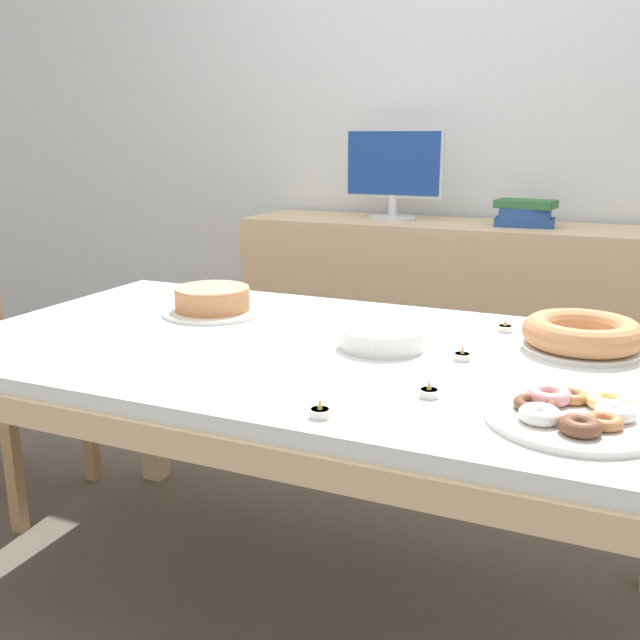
{
  "coord_description": "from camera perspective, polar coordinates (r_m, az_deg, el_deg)",
  "views": [
    {
      "loc": [
        0.7,
        -1.54,
        1.24
      ],
      "look_at": [
        0.01,
        0.02,
        0.8
      ],
      "focal_mm": 40.0,
      "sensor_mm": 36.0,
      "label": 1
    }
  ],
  "objects": [
    {
      "name": "cake_golden_bundt",
      "position": [
        1.81,
        20.24,
        -1.11
      ],
      "size": [
        0.28,
        0.28,
        0.08
      ],
      "color": "silver",
      "rests_on": "dining_table"
    },
    {
      "name": "tealight_near_cakes",
      "position": [
        1.43,
        8.72,
        -5.72
      ],
      "size": [
        0.04,
        0.04,
        0.04
      ],
      "color": "silver",
      "rests_on": "dining_table"
    },
    {
      "name": "ground_plane",
      "position": [
        2.09,
        -0.51,
        -21.8
      ],
      "size": [
        12.0,
        12.0,
        0.0
      ],
      "primitive_type": "plane",
      "color": "#564C44"
    },
    {
      "name": "tealight_right_edge",
      "position": [
        1.67,
        11.31,
        -2.83
      ],
      "size": [
        0.04,
        0.04,
        0.04
      ],
      "color": "silver",
      "rests_on": "dining_table"
    },
    {
      "name": "tealight_left_edge",
      "position": [
        1.31,
        -0.01,
        -7.36
      ],
      "size": [
        0.04,
        0.04,
        0.04
      ],
      "color": "silver",
      "rests_on": "dining_table"
    },
    {
      "name": "tealight_near_front",
      "position": [
        1.93,
        14.59,
        -0.61
      ],
      "size": [
        0.04,
        0.04,
        0.04
      ],
      "color": "silver",
      "rests_on": "dining_table"
    },
    {
      "name": "cake_chocolate_round",
      "position": [
        2.08,
        -8.59,
        1.47
      ],
      "size": [
        0.29,
        0.29,
        0.08
      ],
      "color": "silver",
      "rests_on": "dining_table"
    },
    {
      "name": "dining_table",
      "position": [
        1.78,
        -0.56,
        -4.41
      ],
      "size": [
        1.82,
        1.02,
        0.74
      ],
      "color": "silver",
      "rests_on": "ground"
    },
    {
      "name": "pastry_platter",
      "position": [
        1.37,
        19.62,
        -7.09
      ],
      "size": [
        0.31,
        0.31,
        0.04
      ],
      "color": "silver",
      "rests_on": "dining_table"
    },
    {
      "name": "tealight_centre",
      "position": [
        1.89,
        5.3,
        -0.56
      ],
      "size": [
        0.04,
        0.04,
        0.04
      ],
      "color": "silver",
      "rests_on": "dining_table"
    },
    {
      "name": "sideboard",
      "position": [
        3.1,
        9.98,
        -0.56
      ],
      "size": [
        1.74,
        0.44,
        0.89
      ],
      "color": "#D1B284",
      "rests_on": "ground"
    },
    {
      "name": "plate_stack",
      "position": [
        1.73,
        5.0,
        -1.41
      ],
      "size": [
        0.21,
        0.21,
        0.05
      ],
      "color": "silver",
      "rests_on": "dining_table"
    },
    {
      "name": "computer_monitor",
      "position": [
        3.06,
        5.89,
        11.5
      ],
      "size": [
        0.42,
        0.2,
        0.38
      ],
      "color": "silver",
      "rests_on": "sideboard"
    },
    {
      "name": "wall_back",
      "position": [
        3.29,
        11.97,
        15.26
      ],
      "size": [
        8.0,
        0.1,
        2.6
      ],
      "primitive_type": "cube",
      "color": "silver",
      "rests_on": "ground"
    },
    {
      "name": "book_stack",
      "position": [
        2.95,
        16.1,
        8.21
      ],
      "size": [
        0.24,
        0.17,
        0.1
      ],
      "color": "#23478C",
      "rests_on": "sideboard"
    }
  ]
}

